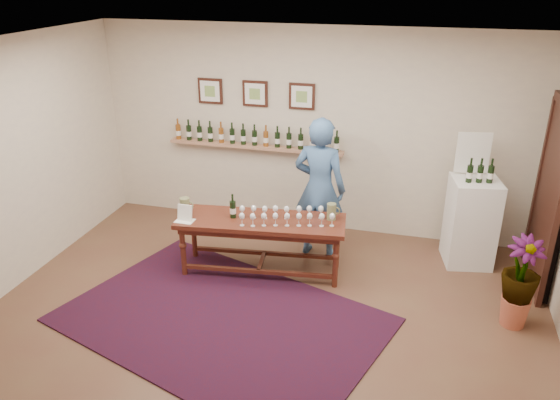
% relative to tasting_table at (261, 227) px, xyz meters
% --- Properties ---
extents(ground, '(6.00, 6.00, 0.00)m').
position_rel_tasting_table_xyz_m(ground, '(0.31, -1.06, -0.60)').
color(ground, brown).
rests_on(ground, ground).
extents(room_shell, '(6.00, 6.00, 6.00)m').
position_rel_tasting_table_xyz_m(room_shell, '(2.42, 0.80, 0.52)').
color(room_shell, beige).
rests_on(room_shell, ground).
extents(rug, '(3.80, 3.11, 0.02)m').
position_rel_tasting_table_xyz_m(rug, '(-0.12, -1.09, -0.59)').
color(rug, '#430C14').
rests_on(rug, ground).
extents(tasting_table, '(2.07, 0.88, 0.71)m').
position_rel_tasting_table_xyz_m(tasting_table, '(0.00, 0.00, 0.00)').
color(tasting_table, '#412010').
rests_on(tasting_table, ground).
extents(table_glasses, '(1.25, 0.58, 0.17)m').
position_rel_tasting_table_xyz_m(table_glasses, '(0.26, -0.01, 0.19)').
color(table_glasses, white).
rests_on(table_glasses, tasting_table).
extents(table_bottles, '(0.31, 0.19, 0.33)m').
position_rel_tasting_table_xyz_m(table_bottles, '(-0.34, 0.00, 0.27)').
color(table_bottles, black).
rests_on(table_bottles, tasting_table).
extents(pitcher_left, '(0.14, 0.14, 0.22)m').
position_rel_tasting_table_xyz_m(pitcher_left, '(-0.91, -0.12, 0.22)').
color(pitcher_left, olive).
rests_on(pitcher_left, tasting_table).
extents(pitcher_right, '(0.13, 0.13, 0.20)m').
position_rel_tasting_table_xyz_m(pitcher_right, '(0.81, 0.21, 0.21)').
color(pitcher_right, olive).
rests_on(pitcher_right, tasting_table).
extents(menu_card, '(0.22, 0.16, 0.20)m').
position_rel_tasting_table_xyz_m(menu_card, '(-0.85, -0.26, 0.21)').
color(menu_card, white).
rests_on(menu_card, tasting_table).
extents(display_pedestal, '(0.65, 0.65, 1.11)m').
position_rel_tasting_table_xyz_m(display_pedestal, '(2.44, 0.92, -0.05)').
color(display_pedestal, white).
rests_on(display_pedestal, ground).
extents(pedestal_bottles, '(0.33, 0.14, 0.32)m').
position_rel_tasting_table_xyz_m(pedestal_bottles, '(2.46, 0.85, 0.67)').
color(pedestal_bottles, black).
rests_on(pedestal_bottles, display_pedestal).
extents(info_sign, '(0.40, 0.09, 0.56)m').
position_rel_tasting_table_xyz_m(info_sign, '(2.37, 1.10, 0.79)').
color(info_sign, white).
rests_on(info_sign, display_pedestal).
extents(potted_plant, '(0.56, 0.56, 0.87)m').
position_rel_tasting_table_xyz_m(potted_plant, '(2.87, -0.35, -0.09)').
color(potted_plant, '#AF533A').
rests_on(potted_plant, ground).
extents(person, '(0.72, 0.52, 1.83)m').
position_rel_tasting_table_xyz_m(person, '(0.58, 0.63, 0.31)').
color(person, '#3A5D8A').
rests_on(person, ground).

